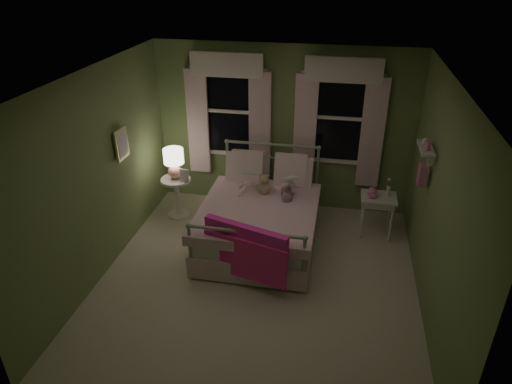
% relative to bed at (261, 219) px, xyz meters
% --- Properties ---
extents(room_shell, '(4.20, 4.20, 4.20)m').
position_rel_bed_xyz_m(room_shell, '(0.12, -0.88, 0.92)').
color(room_shell, '#EFE6CE').
rests_on(room_shell, ground).
extents(bed, '(1.58, 2.04, 1.18)m').
position_rel_bed_xyz_m(bed, '(0.00, 0.00, 0.00)').
color(bed, white).
rests_on(bed, ground).
extents(pink_throw, '(1.08, 0.44, 0.71)m').
position_rel_bed_xyz_m(pink_throw, '(0.00, -1.03, 0.23)').
color(pink_throw, '#E82DA4').
rests_on(pink_throw, bed).
extents(child_left, '(0.28, 0.21, 0.71)m').
position_rel_bed_xyz_m(child_left, '(-0.28, 0.42, 0.54)').
color(child_left, '#F7D1DD').
rests_on(child_left, bed).
extents(child_right, '(0.43, 0.36, 0.79)m').
position_rel_bed_xyz_m(child_right, '(0.28, 0.42, 0.58)').
color(child_right, '#F7D1DD').
rests_on(child_right, bed).
extents(book_left, '(0.20, 0.12, 0.26)m').
position_rel_bed_xyz_m(book_left, '(-0.28, 0.17, 0.58)').
color(book_left, beige).
rests_on(book_left, child_left).
extents(book_right, '(0.23, 0.19, 0.26)m').
position_rel_bed_xyz_m(book_right, '(0.28, 0.17, 0.54)').
color(book_right, beige).
rests_on(book_right, child_right).
extents(teddy_bear, '(0.24, 0.20, 0.32)m').
position_rel_bed_xyz_m(teddy_bear, '(0.00, 0.26, 0.41)').
color(teddy_bear, tan).
rests_on(teddy_bear, bed).
extents(nightstand_left, '(0.46, 0.46, 0.65)m').
position_rel_bed_xyz_m(nightstand_left, '(-1.43, 0.49, 0.03)').
color(nightstand_left, white).
rests_on(nightstand_left, ground).
extents(table_lamp, '(0.31, 0.31, 0.47)m').
position_rel_bed_xyz_m(table_lamp, '(-1.43, 0.49, 0.57)').
color(table_lamp, '#DB9282').
rests_on(table_lamp, nightstand_left).
extents(book_nightstand, '(0.21, 0.25, 0.02)m').
position_rel_bed_xyz_m(book_nightstand, '(-1.33, 0.41, 0.27)').
color(book_nightstand, beige).
rests_on(book_nightstand, nightstand_left).
extents(nightstand_right, '(0.50, 0.40, 0.64)m').
position_rel_bed_xyz_m(nightstand_right, '(1.63, 0.51, 0.17)').
color(nightstand_right, white).
rests_on(nightstand_right, ground).
extents(pink_toy, '(0.14, 0.18, 0.14)m').
position_rel_bed_xyz_m(pink_toy, '(1.53, 0.50, 0.32)').
color(pink_toy, pink).
rests_on(pink_toy, nightstand_right).
extents(bud_vase, '(0.06, 0.06, 0.28)m').
position_rel_bed_xyz_m(bud_vase, '(1.75, 0.56, 0.41)').
color(bud_vase, white).
rests_on(bud_vase, nightstand_right).
extents(window_left, '(1.34, 0.13, 1.96)m').
position_rel_bed_xyz_m(window_left, '(-0.73, 1.15, 1.24)').
color(window_left, black).
rests_on(window_left, room_shell).
extents(window_right, '(1.34, 0.13, 1.96)m').
position_rel_bed_xyz_m(window_right, '(0.97, 1.15, 1.24)').
color(window_right, black).
rests_on(window_right, room_shell).
extents(wall_shelf, '(0.15, 0.50, 0.60)m').
position_rel_bed_xyz_m(wall_shelf, '(2.02, -0.17, 1.14)').
color(wall_shelf, white).
rests_on(wall_shelf, room_shell).
extents(framed_picture, '(0.03, 0.32, 0.42)m').
position_rel_bed_xyz_m(framed_picture, '(-1.83, -0.28, 1.12)').
color(framed_picture, beige).
rests_on(framed_picture, room_shell).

